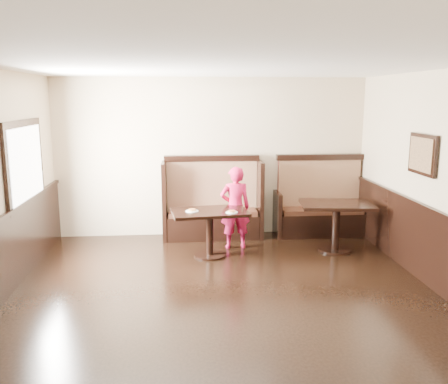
{
  "coord_description": "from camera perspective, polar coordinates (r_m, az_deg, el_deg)",
  "views": [
    {
      "loc": [
        -0.48,
        -4.88,
        2.45
      ],
      "look_at": [
        0.13,
        2.35,
        1.0
      ],
      "focal_mm": 38.0,
      "sensor_mm": 36.0,
      "label": 1
    }
  ],
  "objects": [
    {
      "name": "pizza_plate_right",
      "position": [
        7.19,
        0.94,
        -2.4
      ],
      "size": [
        0.18,
        0.18,
        0.03
      ],
      "color": "white",
      "rests_on": "table_main"
    },
    {
      "name": "child",
      "position": [
        7.76,
        1.35,
        -1.88
      ],
      "size": [
        0.51,
        0.35,
        1.36
      ],
      "primitive_type": "imported",
      "rotation": [
        0.0,
        0.0,
        3.2
      ],
      "color": "#C81548",
      "rests_on": "ground"
    },
    {
      "name": "room_shell",
      "position": [
        5.47,
        -2.64,
        -7.73
      ],
      "size": [
        7.0,
        7.0,
        7.0
      ],
      "color": "#C3B18D",
      "rests_on": "ground"
    },
    {
      "name": "table_main",
      "position": [
        7.37,
        -1.74,
        -3.54
      ],
      "size": [
        1.23,
        0.86,
        0.73
      ],
      "rotation": [
        0.0,
        0.0,
        0.12
      ],
      "color": "black",
      "rests_on": "ground"
    },
    {
      "name": "ground",
      "position": [
        5.49,
        0.77,
        -15.24
      ],
      "size": [
        7.0,
        7.0,
        0.0
      ],
      "primitive_type": "plane",
      "color": "black",
      "rests_on": "ground"
    },
    {
      "name": "table_neighbor",
      "position": [
        7.84,
        13.36,
        -2.73
      ],
      "size": [
        1.22,
        0.88,
        0.79
      ],
      "rotation": [
        0.0,
        0.0,
        -0.12
      ],
      "color": "black",
      "rests_on": "ground"
    },
    {
      "name": "booth_main",
      "position": [
        8.42,
        -1.41,
        -1.92
      ],
      "size": [
        1.75,
        0.72,
        1.45
      ],
      "color": "black",
      "rests_on": "ground"
    },
    {
      "name": "pizza_plate_left",
      "position": [
        7.29,
        -3.86,
        -2.24
      ],
      "size": [
        0.2,
        0.2,
        0.04
      ],
      "color": "white",
      "rests_on": "table_main"
    },
    {
      "name": "booth_neighbor",
      "position": [
        8.76,
        11.45,
        -1.93
      ],
      "size": [
        1.65,
        0.72,
        1.45
      ],
      "color": "black",
      "rests_on": "ground"
    }
  ]
}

